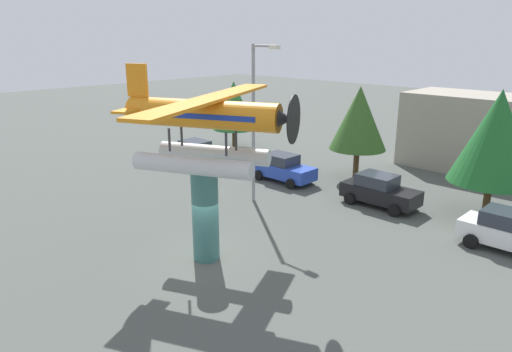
{
  "coord_description": "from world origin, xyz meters",
  "views": [
    {
      "loc": [
        14.0,
        -11.52,
        9.02
      ],
      "look_at": [
        0.0,
        3.0,
        2.97
      ],
      "focal_mm": 32.97,
      "sensor_mm": 36.0,
      "label": 1
    }
  ],
  "objects_px": {
    "car_far_black": "(379,190)",
    "tree_west": "(234,106)",
    "floatplane_monument": "(205,127)",
    "tree_east": "(359,118)",
    "car_near_green": "(197,153)",
    "car_distant_white": "(511,232)",
    "display_pedestal": "(205,214)",
    "tree_center_back": "(496,137)",
    "streetlight_primary": "(256,114)",
    "car_mid_blue": "(283,168)"
  },
  "relations": [
    {
      "from": "floatplane_monument",
      "to": "car_far_black",
      "type": "relative_size",
      "value": 2.36
    },
    {
      "from": "car_near_green",
      "to": "tree_west",
      "type": "bearing_deg",
      "value": 109.57
    },
    {
      "from": "car_distant_white",
      "to": "tree_west",
      "type": "relative_size",
      "value": 0.76
    },
    {
      "from": "car_distant_white",
      "to": "streetlight_primary",
      "type": "xyz_separation_m",
      "value": [
        -12.39,
        -3.06,
        4.07
      ]
    },
    {
      "from": "car_distant_white",
      "to": "tree_west",
      "type": "height_order",
      "value": "tree_west"
    },
    {
      "from": "car_near_green",
      "to": "car_distant_white",
      "type": "bearing_deg",
      "value": 1.08
    },
    {
      "from": "tree_west",
      "to": "tree_center_back",
      "type": "xyz_separation_m",
      "value": [
        20.74,
        -1.83,
        0.71
      ]
    },
    {
      "from": "car_far_black",
      "to": "display_pedestal",
      "type": "bearing_deg",
      "value": -100.24
    },
    {
      "from": "car_distant_white",
      "to": "streetlight_primary",
      "type": "height_order",
      "value": "streetlight_primary"
    },
    {
      "from": "car_mid_blue",
      "to": "tree_east",
      "type": "xyz_separation_m",
      "value": [
        3.15,
        3.58,
        3.14
      ]
    },
    {
      "from": "car_distant_white",
      "to": "tree_center_back",
      "type": "bearing_deg",
      "value": 122.31
    },
    {
      "from": "floatplane_monument",
      "to": "tree_east",
      "type": "xyz_separation_m",
      "value": [
        -1.82,
        14.05,
        -1.61
      ]
    },
    {
      "from": "tree_west",
      "to": "tree_east",
      "type": "height_order",
      "value": "tree_east"
    },
    {
      "from": "display_pedestal",
      "to": "tree_west",
      "type": "xyz_separation_m",
      "value": [
        -13.97,
        14.88,
        1.54
      ]
    },
    {
      "from": "floatplane_monument",
      "to": "tree_west",
      "type": "distance_m",
      "value": 20.56
    },
    {
      "from": "floatplane_monument",
      "to": "tree_east",
      "type": "bearing_deg",
      "value": 72.78
    },
    {
      "from": "display_pedestal",
      "to": "tree_west",
      "type": "height_order",
      "value": "tree_west"
    },
    {
      "from": "tree_east",
      "to": "streetlight_primary",
      "type": "bearing_deg",
      "value": -103.14
    },
    {
      "from": "car_far_black",
      "to": "car_near_green",
      "type": "bearing_deg",
      "value": -173.86
    },
    {
      "from": "car_far_black",
      "to": "tree_east",
      "type": "bearing_deg",
      "value": 137.22
    },
    {
      "from": "car_far_black",
      "to": "streetlight_primary",
      "type": "distance_m",
      "value": 7.94
    },
    {
      "from": "floatplane_monument",
      "to": "car_far_black",
      "type": "xyz_separation_m",
      "value": [
        1.82,
        10.68,
        -4.75
      ]
    },
    {
      "from": "car_far_black",
      "to": "car_mid_blue",
      "type": "bearing_deg",
      "value": -178.22
    },
    {
      "from": "display_pedestal",
      "to": "car_distant_white",
      "type": "bearing_deg",
      "value": 47.18
    },
    {
      "from": "display_pedestal",
      "to": "car_far_black",
      "type": "height_order",
      "value": "display_pedestal"
    },
    {
      "from": "car_near_green",
      "to": "tree_west",
      "type": "relative_size",
      "value": 0.76
    },
    {
      "from": "display_pedestal",
      "to": "floatplane_monument",
      "type": "distance_m",
      "value": 3.66
    },
    {
      "from": "car_near_green",
      "to": "tree_east",
      "type": "bearing_deg",
      "value": 25.39
    },
    {
      "from": "tree_east",
      "to": "tree_center_back",
      "type": "relative_size",
      "value": 0.92
    },
    {
      "from": "car_far_black",
      "to": "tree_west",
      "type": "relative_size",
      "value": 0.76
    },
    {
      "from": "car_near_green",
      "to": "tree_center_back",
      "type": "height_order",
      "value": "tree_center_back"
    },
    {
      "from": "car_near_green",
      "to": "car_distant_white",
      "type": "xyz_separation_m",
      "value": [
        20.89,
        0.39,
        0.0
      ]
    },
    {
      "from": "car_distant_white",
      "to": "tree_west",
      "type": "distance_m",
      "value": 23.64
    },
    {
      "from": "car_far_black",
      "to": "tree_center_back",
      "type": "height_order",
      "value": "tree_center_back"
    },
    {
      "from": "car_mid_blue",
      "to": "car_distant_white",
      "type": "bearing_deg",
      "value": -3.69
    },
    {
      "from": "car_near_green",
      "to": "tree_east",
      "type": "distance_m",
      "value": 11.78
    },
    {
      "from": "streetlight_primary",
      "to": "car_near_green",
      "type": "bearing_deg",
      "value": 162.58
    },
    {
      "from": "car_near_green",
      "to": "car_far_black",
      "type": "distance_m",
      "value": 13.98
    },
    {
      "from": "car_near_green",
      "to": "tree_west",
      "type": "height_order",
      "value": "tree_west"
    },
    {
      "from": "streetlight_primary",
      "to": "tree_east",
      "type": "relative_size",
      "value": 1.43
    },
    {
      "from": "tree_west",
      "to": "car_far_black",
      "type": "bearing_deg",
      "value": -14.6
    },
    {
      "from": "floatplane_monument",
      "to": "tree_center_back",
      "type": "distance_m",
      "value": 14.66
    },
    {
      "from": "display_pedestal",
      "to": "car_near_green",
      "type": "distance_m",
      "value": 15.15
    },
    {
      "from": "streetlight_primary",
      "to": "display_pedestal",
      "type": "bearing_deg",
      "value": -62.22
    },
    {
      "from": "floatplane_monument",
      "to": "tree_east",
      "type": "relative_size",
      "value": 1.64
    },
    {
      "from": "car_near_green",
      "to": "car_mid_blue",
      "type": "xyz_separation_m",
      "value": [
        7.1,
        1.28,
        0.0
      ]
    },
    {
      "from": "car_near_green",
      "to": "tree_center_back",
      "type": "distance_m",
      "value": 19.4
    },
    {
      "from": "display_pedestal",
      "to": "car_distant_white",
      "type": "xyz_separation_m",
      "value": [
        8.93,
        9.63,
        -1.1
      ]
    },
    {
      "from": "tree_east",
      "to": "tree_center_back",
      "type": "bearing_deg",
      "value": -7.13
    },
    {
      "from": "streetlight_primary",
      "to": "car_mid_blue",
      "type": "bearing_deg",
      "value": 109.44
    }
  ]
}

